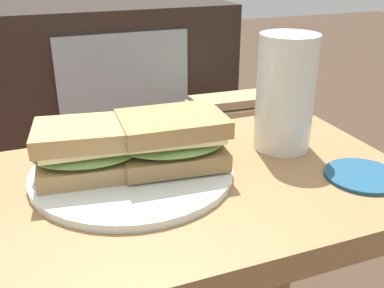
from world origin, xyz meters
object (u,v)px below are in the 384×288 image
Objects in this scene: plate at (132,172)px; sandwich_front at (88,150)px; sandwich_back at (172,139)px; paper_bag at (233,163)px; tv_cabinet at (74,97)px; beer_glass at (285,95)px; coaster at (363,176)px.

sandwich_front reaches higher than plate.
sandwich_back is 0.40× the size of paper_bag.
plate is 0.07m from sandwich_front.
tv_cabinet reaches higher than sandwich_back.
sandwich_front is 0.87× the size of beer_glass.
sandwich_front is at bearing -133.52° from paper_bag.
coaster is (0.22, -0.11, -0.04)m from sandwich_back.
tv_cabinet is 2.48× the size of paper_bag.
beer_glass is 1.71× the size of coaster.
sandwich_back reaches higher than coaster.
tv_cabinet is 1.07m from coaster.
paper_bag is (0.36, -0.44, -0.10)m from tv_cabinet.
tv_cabinet is 5.74× the size of beer_glass.
sandwich_back is at bearing 154.18° from coaster.
sandwich_back is 0.25m from coaster.
paper_bag is (0.16, 0.46, -0.35)m from beer_glass.
tv_cabinet reaches higher than sandwich_front.
sandwich_front is at bearing 172.83° from plate.
sandwich_back is at bearing -88.44° from tv_cabinet.
sandwich_back is 1.57× the size of coaster.
tv_cabinet is 0.93m from sandwich_front.
sandwich_front is 0.95× the size of sandwich_back.
coaster reaches higher than paper_bag.
coaster is 0.66m from paper_bag.
paper_bag is at bearing 71.16° from beer_glass.
beer_glass is at bearing -77.33° from tv_cabinet.
beer_glass reaches higher than sandwich_front.
tv_cabinet is 6.59× the size of sandwich_front.
sandwich_back is at bearing -124.94° from paper_bag.
sandwich_back is at bearing -7.17° from plate.
coaster is (0.25, -1.02, 0.17)m from tv_cabinet.
tv_cabinet is at bearing 102.67° from beer_glass.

